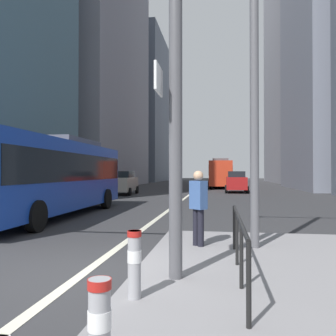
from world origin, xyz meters
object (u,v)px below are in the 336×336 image
at_px(street_lamp_post, 254,24).
at_px(pedestrian_waiting, 198,204).
at_px(city_bus_blue_oncoming, 53,173).
at_px(bollard_right, 134,261).
at_px(city_bus_red_receding, 220,172).
at_px(bollard_left, 99,326).
at_px(car_oncoming_mid, 123,183).
at_px(city_bus_red_distant, 220,172).
at_px(traffic_signal_gantry, 43,41).
at_px(car_receding_near, 236,182).

relative_size(street_lamp_post, pedestrian_waiting, 4.56).
xyz_separation_m(city_bus_blue_oncoming, bollard_right, (5.76, -8.85, -1.17)).
relative_size(city_bus_red_receding, bollard_left, 12.57).
bearing_deg(car_oncoming_mid, bollard_left, -74.26).
relative_size(city_bus_red_distant, street_lamp_post, 1.48).
height_order(car_oncoming_mid, pedestrian_waiting, car_oncoming_mid).
height_order(traffic_signal_gantry, pedestrian_waiting, traffic_signal_gantry).
distance_m(bollard_left, bollard_right, 1.92).
bearing_deg(street_lamp_post, traffic_signal_gantry, -146.75).
relative_size(city_bus_red_distant, car_receding_near, 2.94).
xyz_separation_m(bollard_right, pedestrian_waiting, (0.66, 3.46, 0.47)).
height_order(city_bus_blue_oncoming, car_receding_near, city_bus_blue_oncoming).
xyz_separation_m(traffic_signal_gantry, street_lamp_post, (3.82, 2.51, 1.13)).
relative_size(city_bus_blue_oncoming, traffic_signal_gantry, 1.59).
distance_m(street_lamp_post, bollard_right, 6.10).
bearing_deg(bollard_right, city_bus_red_receding, 88.12).
bearing_deg(car_oncoming_mid, pedestrian_waiting, -69.08).
height_order(city_bus_red_receding, car_oncoming_mid, city_bus_red_receding).
height_order(car_oncoming_mid, bollard_right, car_oncoming_mid).
bearing_deg(street_lamp_post, city_bus_blue_oncoming, 145.03).
relative_size(car_receding_near, bollard_left, 4.67).
distance_m(city_bus_red_receding, car_oncoming_mid, 16.38).
bearing_deg(city_bus_blue_oncoming, car_oncoming_mid, 94.41).
xyz_separation_m(city_bus_red_receding, pedestrian_waiting, (-0.57, -33.88, -0.71)).
xyz_separation_m(city_bus_blue_oncoming, city_bus_red_distant, (6.84, 48.19, 0.00)).
bearing_deg(street_lamp_post, pedestrian_waiting, -179.56).
xyz_separation_m(city_bus_blue_oncoming, pedestrian_waiting, (6.41, -5.39, -0.71)).
xyz_separation_m(city_bus_red_distant, pedestrian_waiting, (-0.43, -53.58, -0.71)).
distance_m(car_oncoming_mid, car_receding_near, 10.36).
distance_m(street_lamp_post, bollard_left, 7.33).
height_order(traffic_signal_gantry, bollard_left, traffic_signal_gantry).
xyz_separation_m(car_receding_near, pedestrian_waiting, (-1.97, -23.83, 0.14)).
xyz_separation_m(city_bus_red_distant, car_receding_near, (1.54, -29.75, -0.85)).
bearing_deg(bollard_right, city_bus_blue_oncoming, 123.03).
xyz_separation_m(traffic_signal_gantry, pedestrian_waiting, (2.54, 2.50, -3.02)).
height_order(car_receding_near, traffic_signal_gantry, traffic_signal_gantry).
xyz_separation_m(bollard_left, bollard_right, (-0.20, 1.91, 0.03)).
relative_size(traffic_signal_gantry, pedestrian_waiting, 3.92).
bearing_deg(city_bus_red_receding, car_oncoming_mid, -119.60).
bearing_deg(city_bus_blue_oncoming, city_bus_red_distant, 81.92).
xyz_separation_m(car_receding_near, traffic_signal_gantry, (-4.51, -26.32, 3.16)).
distance_m(city_bus_blue_oncoming, car_oncoming_mid, 14.33).
bearing_deg(city_bus_red_distant, pedestrian_waiting, -90.46).
xyz_separation_m(city_bus_red_receding, traffic_signal_gantry, (-3.10, -36.37, 2.31)).
bearing_deg(bollard_right, car_oncoming_mid, 106.52).
bearing_deg(car_oncoming_mid, street_lamp_post, -65.88).
bearing_deg(city_bus_blue_oncoming, pedestrian_waiting, -40.06).
height_order(city_bus_red_distant, bollard_left, city_bus_red_distant).
relative_size(car_receding_near, street_lamp_post, 0.50).
relative_size(bollard_right, pedestrian_waiting, 0.53).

